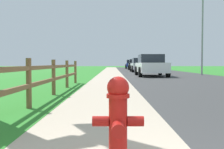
# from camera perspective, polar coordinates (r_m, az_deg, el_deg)

# --- Properties ---
(ground_plane) EXTENTS (120.00, 120.00, 0.00)m
(ground_plane) POSITION_cam_1_polar(r_m,az_deg,el_deg) (26.06, 2.07, 0.36)
(ground_plane) COLOR #2F812A
(road_asphalt) EXTENTS (7.00, 66.00, 0.01)m
(road_asphalt) POSITION_cam_1_polar(r_m,az_deg,el_deg) (28.38, 9.02, 0.51)
(road_asphalt) COLOR #3A3A3A
(road_asphalt) RESTS_ON ground
(curb_concrete) EXTENTS (6.00, 66.00, 0.01)m
(curb_concrete) POSITION_cam_1_polar(r_m,az_deg,el_deg) (28.13, -4.18, 0.51)
(curb_concrete) COLOR #BFAD95
(curb_concrete) RESTS_ON ground
(grass_verge) EXTENTS (5.00, 66.00, 0.00)m
(grass_verge) POSITION_cam_1_polar(r_m,az_deg,el_deg) (28.28, -7.21, 0.52)
(grass_verge) COLOR #2F812A
(grass_verge) RESTS_ON ground
(fire_hydrant) EXTENTS (0.48, 0.39, 0.80)m
(fire_hydrant) POSITION_cam_1_polar(r_m,az_deg,el_deg) (2.56, 1.50, -8.98)
(fire_hydrant) COLOR red
(fire_hydrant) RESTS_ON ground
(rail_fence) EXTENTS (0.11, 11.71, 1.02)m
(rail_fence) POSITION_cam_1_polar(r_m,az_deg,el_deg) (6.84, -14.04, -0.39)
(rail_fence) COLOR brown
(rail_fence) RESTS_ON ground
(parked_suv_white) EXTENTS (2.08, 4.91, 1.54)m
(parked_suv_white) POSITION_cam_1_polar(r_m,az_deg,el_deg) (19.61, 8.40, 1.94)
(parked_suv_white) COLOR white
(parked_suv_white) RESTS_ON ground
(parked_car_silver) EXTENTS (2.16, 4.64, 1.47)m
(parked_car_silver) POSITION_cam_1_polar(r_m,az_deg,el_deg) (28.86, 6.31, 2.06)
(parked_car_silver) COLOR #B7BABF
(parked_car_silver) RESTS_ON ground
(parked_car_black) EXTENTS (2.14, 4.41, 1.47)m
(parked_car_black) POSITION_cam_1_polar(r_m,az_deg,el_deg) (38.14, 5.12, 2.12)
(parked_car_black) COLOR black
(parked_car_black) RESTS_ON ground
(parked_car_blue) EXTENTS (2.22, 4.28, 1.49)m
(parked_car_blue) POSITION_cam_1_polar(r_m,az_deg,el_deg) (45.68, 4.40, 2.17)
(parked_car_blue) COLOR navy
(parked_car_blue) RESTS_ON ground
(street_lamp) EXTENTS (1.17, 0.20, 6.64)m
(street_lamp) POSITION_cam_1_polar(r_m,az_deg,el_deg) (22.50, 18.97, 9.94)
(street_lamp) COLOR gray
(street_lamp) RESTS_ON ground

